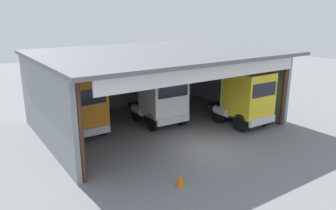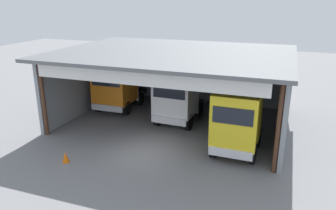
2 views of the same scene
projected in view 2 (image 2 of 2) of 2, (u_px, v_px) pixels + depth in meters
ground_plane at (146, 152)px, 18.13m from camera, size 80.00×80.00×0.00m
workshop_shed at (179, 70)px, 22.19m from camera, size 14.53×11.21×4.87m
truck_orange_center_left_bay at (116, 86)px, 24.28m from camera, size 2.73×5.06×3.58m
truck_white_right_bay at (177, 98)px, 21.63m from camera, size 2.67×4.75×3.42m
truck_yellow_yard_outside at (237, 121)px, 17.32m from camera, size 2.50×4.41×3.57m
oil_drum at (166, 98)px, 26.34m from camera, size 0.58×0.58×0.91m
tool_cart at (221, 100)px, 25.47m from camera, size 0.90×0.60×1.00m
traffic_cone at (66, 157)px, 16.95m from camera, size 0.36×0.36×0.56m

